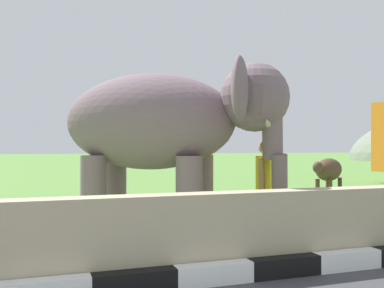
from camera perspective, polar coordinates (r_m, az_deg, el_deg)
The scene contains 4 objects.
barrier_parapet at distance 5.09m, azimuth -7.04°, elevation -12.25°, with size 28.00×0.36×1.00m, color tan.
elephant at distance 7.72m, azimuth -3.06°, elevation 2.55°, with size 3.95×3.56×2.96m.
person_handler at distance 7.77m, azimuth 9.48°, elevation -4.99°, with size 0.51×0.56×1.66m.
cow_near at distance 13.33m, azimuth 17.27°, elevation -3.32°, with size 1.78×1.44×1.23m.
Camera 1 is at (0.95, -0.71, 1.54)m, focal length 41.11 mm.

